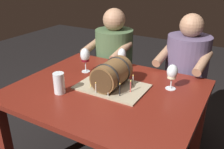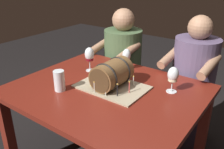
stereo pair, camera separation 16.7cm
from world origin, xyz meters
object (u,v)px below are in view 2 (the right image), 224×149
(beer_pint, at_px, (59,81))
(person_seated_left, at_px, (122,68))
(wine_glass_rose, at_px, (127,56))
(barrel_cake, at_px, (112,76))
(dining_table, at_px, (107,101))
(wine_glass_red, at_px, (89,55))
(person_seated_right, at_px, (191,87))
(wine_glass_white, at_px, (173,76))

(beer_pint, bearing_deg, person_seated_left, 97.23)
(wine_glass_rose, bearing_deg, barrel_cake, -73.00)
(dining_table, relative_size, barrel_cake, 2.68)
(dining_table, height_order, wine_glass_red, wine_glass_red)
(person_seated_left, bearing_deg, barrel_cake, -61.45)
(wine_glass_red, relative_size, person_seated_right, 0.17)
(beer_pint, distance_m, person_seated_right, 1.15)
(person_seated_left, bearing_deg, wine_glass_red, -84.04)
(person_seated_right, bearing_deg, wine_glass_rose, -140.49)
(wine_glass_rose, height_order, beer_pint, wine_glass_rose)
(wine_glass_red, relative_size, wine_glass_white, 1.10)
(wine_glass_white, xyz_separation_m, person_seated_right, (-0.02, 0.52, -0.30))
(wine_glass_red, xyz_separation_m, person_seated_right, (0.66, 0.56, -0.31))
(wine_glass_red, distance_m, person_seated_left, 0.65)
(wine_glass_rose, height_order, person_seated_right, person_seated_right)
(wine_glass_red, bearing_deg, person_seated_right, 40.38)
(wine_glass_red, bearing_deg, beer_pint, -80.91)
(beer_pint, distance_m, person_seated_left, 0.99)
(barrel_cake, distance_m, beer_pint, 0.36)
(wine_glass_white, bearing_deg, wine_glass_red, -176.18)
(wine_glass_rose, relative_size, person_seated_right, 0.15)
(beer_pint, height_order, person_seated_left, person_seated_left)
(wine_glass_white, relative_size, beer_pint, 1.26)
(barrel_cake, xyz_separation_m, wine_glass_white, (0.36, 0.19, 0.03))
(wine_glass_red, xyz_separation_m, beer_pint, (0.06, -0.38, -0.06))
(wine_glass_white, xyz_separation_m, beer_pint, (-0.62, -0.43, -0.05))
(barrel_cake, xyz_separation_m, beer_pint, (-0.26, -0.24, -0.02))
(wine_glass_red, height_order, person_seated_left, person_seated_left)
(wine_glass_rose, relative_size, person_seated_left, 0.15)
(dining_table, xyz_separation_m, wine_glass_white, (0.38, 0.22, 0.22))
(barrel_cake, distance_m, wine_glass_rose, 0.36)
(wine_glass_red, distance_m, wine_glass_white, 0.69)
(dining_table, relative_size, wine_glass_rose, 7.26)
(wine_glass_red, bearing_deg, wine_glass_white, 3.82)
(wine_glass_red, bearing_deg, barrel_cake, -23.57)
(barrel_cake, bearing_deg, wine_glass_white, 27.51)
(barrel_cake, relative_size, wine_glass_rose, 2.71)
(wine_glass_red, distance_m, person_seated_right, 0.93)
(wine_glass_white, bearing_deg, person_seated_left, 145.14)
(barrel_cake, relative_size, person_seated_left, 0.41)
(dining_table, relative_size, person_seated_left, 1.10)
(beer_pint, bearing_deg, barrel_cake, 42.29)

